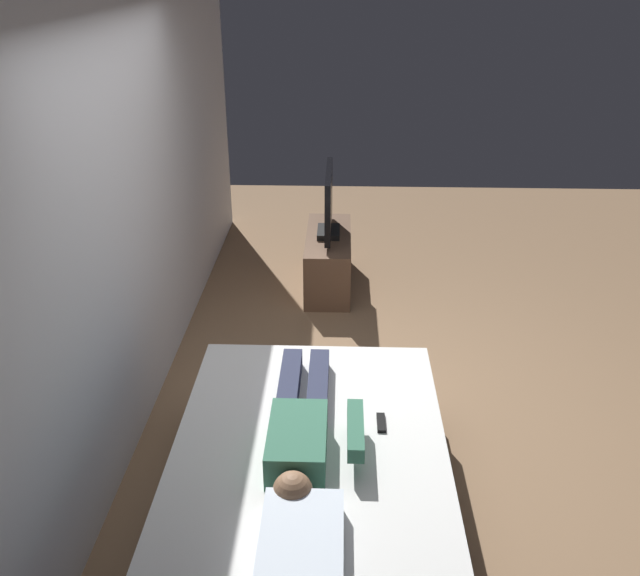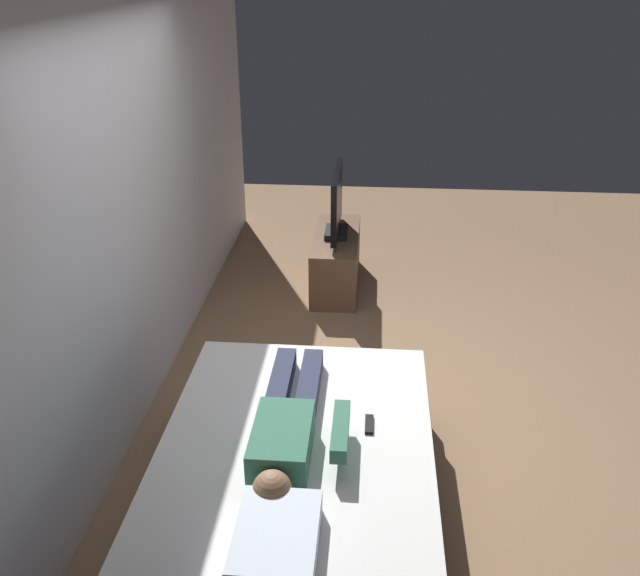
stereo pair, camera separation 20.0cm
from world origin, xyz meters
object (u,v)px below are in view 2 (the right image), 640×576
person (288,427)px  pillow (276,540)px  bed (297,486)px  tv_stand (336,260)px  remote (369,424)px  tv (337,205)px

person → pillow: bearing=-176.8°
bed → tv_stand: 2.97m
tv_stand → remote: bearing=-173.1°
tv_stand → person: bearing=178.7°
pillow → tv_stand: pillow is taller
pillow → bed: bearing=-0.0°
pillow → person: size_ratio=0.38×
pillow → tv: size_ratio=0.55×
pillow → remote: bearing=-23.0°
tv → person: bearing=178.7°
pillow → tv_stand: bearing=-0.4°
bed → remote: size_ratio=13.33×
person → tv: bearing=-1.3°
bed → tv_stand: (2.97, -0.03, -0.01)m
remote → pillow: bearing=157.0°
person → tv_stand: person is taller
person → tv_stand: (2.94, -0.06, -0.37)m
bed → remote: 0.50m
remote → tv: tv is taller
pillow → person: 0.71m
person → remote: (0.15, -0.40, -0.07)m
person → tv: (2.94, -0.06, 0.16)m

